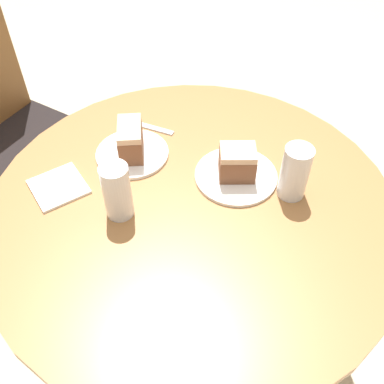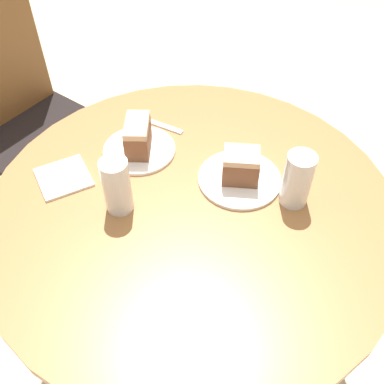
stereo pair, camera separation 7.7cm
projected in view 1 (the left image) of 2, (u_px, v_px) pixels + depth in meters
ground_plane at (192, 328)px, 1.70m from camera, size 8.00×8.00×0.00m
table at (192, 246)px, 1.32m from camera, size 1.08×1.08×0.72m
chair at (7, 127)px, 1.72m from camera, size 0.54×0.51×0.99m
plate_near at (132, 153)px, 1.30m from camera, size 0.21×0.21×0.01m
plate_far at (236, 176)px, 1.24m from camera, size 0.23×0.23×0.01m
cake_slice_near at (131, 140)px, 1.26m from camera, size 0.13×0.13×0.09m
cake_slice_far at (237, 163)px, 1.20m from camera, size 0.12×0.12×0.09m
glass_lemonade at (117, 193)px, 1.10m from camera, size 0.07×0.07×0.16m
glass_water at (294, 175)px, 1.15m from camera, size 0.07×0.07×0.15m
napkin_stack at (58, 187)px, 1.21m from camera, size 0.16×0.16×0.01m
fork at (147, 126)px, 1.39m from camera, size 0.07×0.17×0.00m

